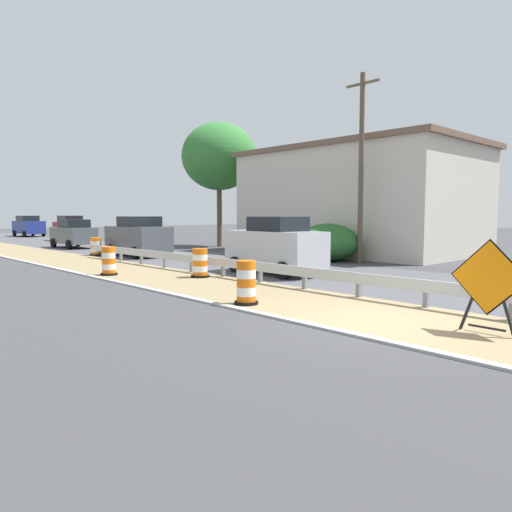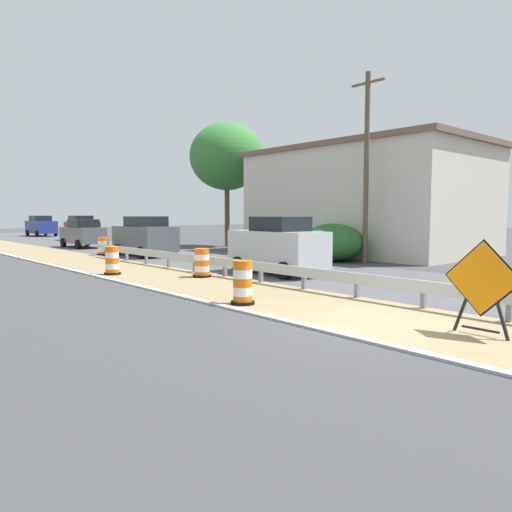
{
  "view_description": "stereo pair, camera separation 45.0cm",
  "coord_description": "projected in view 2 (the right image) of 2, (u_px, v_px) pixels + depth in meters",
  "views": [
    {
      "loc": [
        -8.84,
        -5.6,
        2.35
      ],
      "look_at": [
        1.71,
        5.68,
        0.98
      ],
      "focal_mm": 33.31,
      "sensor_mm": 36.0,
      "label": 1
    },
    {
      "loc": [
        -8.51,
        -5.9,
        2.35
      ],
      "look_at": [
        1.71,
        5.68,
        0.98
      ],
      "focal_mm": 33.31,
      "sensor_mm": 36.0,
      "label": 2
    }
  ],
  "objects": [
    {
      "name": "car_trailing_far_lane",
      "position": [
        145.0,
        236.0,
        26.72
      ],
      "size": [
        2.2,
        4.31,
        2.23
      ],
      "rotation": [
        0.0,
        0.0,
        1.56
      ],
      "color": "#4C5156",
      "rests_on": "ground"
    },
    {
      "name": "traffic_barrel_close",
      "position": [
        202.0,
        264.0,
        17.74
      ],
      "size": [
        0.7,
        0.7,
        1.07
      ],
      "color": "orange",
      "rests_on": "ground"
    },
    {
      "name": "roadside_shop_near",
      "position": [
        367.0,
        201.0,
        28.8
      ],
      "size": [
        8.96,
        13.52,
        6.31
      ],
      "color": "beige",
      "rests_on": "ground"
    },
    {
      "name": "tree_roadside",
      "position": [
        227.0,
        157.0,
        34.04
      ],
      "size": [
        5.33,
        5.33,
        8.88
      ],
      "color": "brown",
      "rests_on": "ground"
    },
    {
      "name": "utility_pole_near",
      "position": [
        366.0,
        166.0,
        22.49
      ],
      "size": [
        0.24,
        1.8,
        8.98
      ],
      "color": "brown",
      "rests_on": "ground"
    },
    {
      "name": "car_trailing_near_lane",
      "position": [
        41.0,
        226.0,
        51.08
      ],
      "size": [
        2.2,
        4.67,
        2.2
      ],
      "rotation": [
        0.0,
        0.0,
        -1.55
      ],
      "color": "navy",
      "rests_on": "ground"
    },
    {
      "name": "car_lead_near_lane",
      "position": [
        83.0,
        233.0,
        33.53
      ],
      "size": [
        2.0,
        4.17,
        1.98
      ],
      "rotation": [
        0.0,
        0.0,
        1.58
      ],
      "color": "#4C5156",
      "rests_on": "ground"
    },
    {
      "name": "traffic_barrel_mid",
      "position": [
        112.0,
        262.0,
        18.47
      ],
      "size": [
        0.64,
        0.64,
        1.1
      ],
      "color": "orange",
      "rests_on": "ground"
    },
    {
      "name": "guardrail_median",
      "position": [
        509.0,
        299.0,
        10.28
      ],
      "size": [
        0.18,
        42.54,
        0.71
      ],
      "color": "#ADB2B7",
      "rests_on": "ground"
    },
    {
      "name": "bush_roadside",
      "position": [
        333.0,
        242.0,
        23.73
      ],
      "size": [
        3.11,
        3.11,
        1.89
      ],
      "primitive_type": "ellipsoid",
      "color": "#286028",
      "rests_on": "ground"
    },
    {
      "name": "far_lane_asphalt",
      "position": [
        489.0,
        293.0,
        14.19
      ],
      "size": [
        6.91,
        120.0,
        0.0
      ],
      "primitive_type": "cube",
      "color": "#4C4C51",
      "rests_on": "ground"
    },
    {
      "name": "traffic_barrel_nearest",
      "position": [
        243.0,
        284.0,
        12.37
      ],
      "size": [
        0.63,
        0.63,
        1.15
      ],
      "color": "orange",
      "rests_on": "ground"
    },
    {
      "name": "car_mid_far_lane",
      "position": [
        82.0,
        228.0,
        42.46
      ],
      "size": [
        2.09,
        4.58,
        2.23
      ],
      "rotation": [
        0.0,
        0.0,
        -1.61
      ],
      "color": "maroon",
      "rests_on": "ground"
    },
    {
      "name": "warning_sign_diamond",
      "position": [
        482.0,
        283.0,
        9.12
      ],
      "size": [
        0.08,
        1.51,
        1.88
      ],
      "rotation": [
        0.0,
        0.0,
        3.12
      ],
      "color": "black",
      "rests_on": "ground"
    },
    {
      "name": "median_dirt_strip",
      "position": [
        388.0,
        319.0,
        10.67
      ],
      "size": [
        3.76,
        120.0,
        0.01
      ],
      "primitive_type": "cube",
      "color": "#8E7A56",
      "rests_on": "ground"
    },
    {
      "name": "curb_near_edge",
      "position": [
        332.0,
        333.0,
        9.37
      ],
      "size": [
        0.2,
        120.0,
        0.11
      ],
      "primitive_type": "cube",
      "color": "#ADADA8",
      "rests_on": "ground"
    },
    {
      "name": "car_lead_far_lane",
      "position": [
        278.0,
        246.0,
        18.62
      ],
      "size": [
        2.12,
        4.23,
        2.26
      ],
      "rotation": [
        0.0,
        0.0,
        1.54
      ],
      "color": "silver",
      "rests_on": "ground"
    },
    {
      "name": "traffic_barrel_far",
      "position": [
        103.0,
        247.0,
        27.33
      ],
      "size": [
        0.73,
        0.73,
        1.03
      ],
      "color": "orange",
      "rests_on": "ground"
    },
    {
      "name": "ground_plane",
      "position": [
        371.0,
        323.0,
        10.22
      ],
      "size": [
        160.0,
        160.0,
        0.0
      ],
      "primitive_type": "plane",
      "color": "#3D3D3F"
    }
  ]
}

